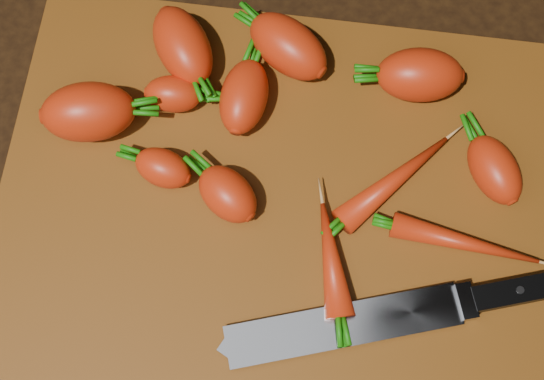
# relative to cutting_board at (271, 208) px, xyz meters

# --- Properties ---
(ground) EXTENTS (2.00, 2.00, 0.01)m
(ground) POSITION_rel_cutting_board_xyz_m (0.00, 0.00, -0.01)
(ground) COLOR black
(cutting_board) EXTENTS (0.50, 0.40, 0.01)m
(cutting_board) POSITION_rel_cutting_board_xyz_m (0.00, 0.00, 0.00)
(cutting_board) COLOR #6B380B
(cutting_board) RESTS_ON ground
(carrot_0) EXTENTS (0.10, 0.07, 0.06)m
(carrot_0) POSITION_rel_cutting_board_xyz_m (-0.18, 0.06, 0.03)
(carrot_0) COLOR red
(carrot_0) RESTS_ON cutting_board
(carrot_1) EXTENTS (0.07, 0.07, 0.04)m
(carrot_1) POSITION_rel_cutting_board_xyz_m (-0.04, 0.00, 0.03)
(carrot_1) COLOR red
(carrot_1) RESTS_ON cutting_board
(carrot_2) EXTENTS (0.09, 0.10, 0.05)m
(carrot_2) POSITION_rel_cutting_board_xyz_m (-0.10, 0.14, 0.03)
(carrot_2) COLOR red
(carrot_2) RESTS_ON cutting_board
(carrot_3) EXTENTS (0.05, 0.08, 0.04)m
(carrot_3) POSITION_rel_cutting_board_xyz_m (-0.04, 0.10, 0.03)
(carrot_3) COLOR red
(carrot_3) RESTS_ON cutting_board
(carrot_4) EXTENTS (0.09, 0.06, 0.05)m
(carrot_4) POSITION_rel_cutting_board_xyz_m (0.12, 0.14, 0.03)
(carrot_4) COLOR red
(carrot_4) RESTS_ON cutting_board
(carrot_5) EXTENTS (0.05, 0.04, 0.03)m
(carrot_5) POSITION_rel_cutting_board_xyz_m (-0.10, 0.09, 0.02)
(carrot_5) COLOR red
(carrot_5) RESTS_ON cutting_board
(carrot_6) EXTENTS (0.07, 0.08, 0.04)m
(carrot_6) POSITION_rel_cutting_board_xyz_m (0.20, 0.05, 0.03)
(carrot_6) COLOR red
(carrot_6) RESTS_ON cutting_board
(carrot_7) EXTENTS (0.11, 0.11, 0.03)m
(carrot_7) POSITION_rel_cutting_board_xyz_m (0.11, 0.04, 0.02)
(carrot_7) COLOR red
(carrot_7) RESTS_ON cutting_board
(carrot_8) EXTENTS (0.13, 0.04, 0.02)m
(carrot_8) POSITION_rel_cutting_board_xyz_m (0.17, -0.01, 0.02)
(carrot_8) COLOR red
(carrot_8) RESTS_ON cutting_board
(carrot_9) EXTENTS (0.05, 0.11, 0.03)m
(carrot_9) POSITION_rel_cutting_board_xyz_m (0.06, -0.05, 0.02)
(carrot_9) COLOR red
(carrot_9) RESTS_ON cutting_board
(carrot_10) EXTENTS (0.10, 0.09, 0.05)m
(carrot_10) POSITION_rel_cutting_board_xyz_m (-0.00, 0.15, 0.03)
(carrot_10) COLOR red
(carrot_10) RESTS_ON cutting_board
(carrot_11) EXTENTS (0.06, 0.05, 0.03)m
(carrot_11) POSITION_rel_cutting_board_xyz_m (-0.10, 0.02, 0.02)
(carrot_11) COLOR red
(carrot_11) RESTS_ON cutting_board
(knife) EXTENTS (0.32, 0.13, 0.02)m
(knife) POSITION_rel_cutting_board_xyz_m (0.10, -0.09, 0.01)
(knife) COLOR gray
(knife) RESTS_ON cutting_board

